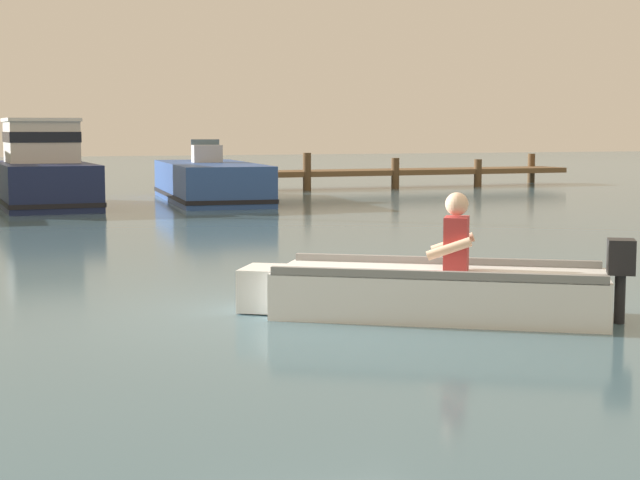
{
  "coord_description": "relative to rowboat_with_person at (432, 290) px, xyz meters",
  "views": [
    {
      "loc": [
        -3.59,
        -9.12,
        1.77
      ],
      "look_at": [
        0.45,
        1.31,
        0.55
      ],
      "focal_mm": 56.67,
      "sensor_mm": 36.0,
      "label": 1
    }
  ],
  "objects": [
    {
      "name": "rowboat_with_person",
      "position": [
        0.0,
        0.0,
        0.0
      ],
      "size": [
        3.38,
        2.61,
        1.19
      ],
      "color": "white",
      "rests_on": "ground"
    },
    {
      "name": "moored_boat_blue",
      "position": [
        2.1,
        16.02,
        0.21
      ],
      "size": [
        2.65,
        6.09,
        1.53
      ],
      "color": "#2D519E",
      "rests_on": "ground"
    },
    {
      "name": "wooden_dock",
      "position": [
        8.74,
        19.91,
        0.23
      ],
      "size": [
        12.23,
        1.64,
        1.11
      ],
      "color": "brown",
      "rests_on": "ground"
    },
    {
      "name": "moored_boat_navy",
      "position": [
        -1.97,
        15.65,
        0.52
      ],
      "size": [
        2.07,
        4.76,
        2.04
      ],
      "color": "#19234C",
      "rests_on": "ground"
    },
    {
      "name": "ground_plane",
      "position": [
        -0.84,
        0.65,
        -0.25
      ],
      "size": [
        120.0,
        120.0,
        0.0
      ],
      "primitive_type": "plane",
      "color": "slate"
    }
  ]
}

